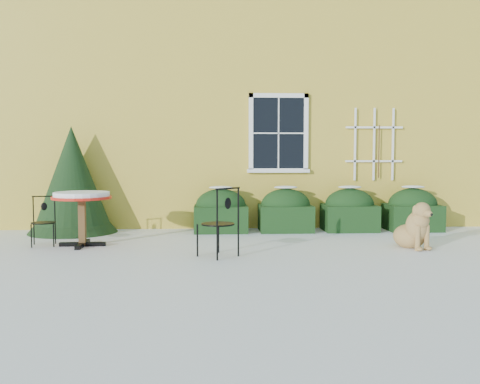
{
  "coord_description": "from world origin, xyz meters",
  "views": [
    {
      "loc": [
        -0.49,
        -8.04,
        1.53
      ],
      "look_at": [
        0.0,
        1.0,
        0.9
      ],
      "focal_mm": 40.0,
      "sensor_mm": 36.0,
      "label": 1
    }
  ],
  "objects": [
    {
      "name": "ground",
      "position": [
        0.0,
        0.0,
        0.0
      ],
      "size": [
        80.0,
        80.0,
        0.0
      ],
      "primitive_type": "plane",
      "color": "white",
      "rests_on": "ground"
    },
    {
      "name": "patio_chair_near",
      "position": [
        -0.36,
        -0.09,
        0.53
      ],
      "size": [
        0.66,
        0.65,
        1.05
      ],
      "rotation": [
        0.0,
        0.0,
        3.88
      ],
      "color": "black",
      "rests_on": "ground"
    },
    {
      "name": "patio_chair_far",
      "position": [
        -3.32,
        1.08,
        0.42
      ],
      "size": [
        0.44,
        0.43,
        0.83
      ],
      "rotation": [
        0.0,
        0.0,
        0.2
      ],
      "color": "black",
      "rests_on": "ground"
    },
    {
      "name": "evergreen_shrub",
      "position": [
        -3.22,
        2.6,
        0.84
      ],
      "size": [
        1.73,
        1.73,
        2.09
      ],
      "rotation": [
        0.0,
        0.0,
        -0.1
      ],
      "color": "black",
      "rests_on": "ground"
    },
    {
      "name": "hedge_row",
      "position": [
        1.65,
        2.55,
        0.4
      ],
      "size": [
        4.95,
        0.8,
        0.91
      ],
      "color": "black",
      "rests_on": "ground"
    },
    {
      "name": "bistro_table",
      "position": [
        -2.65,
        0.97,
        0.76
      ],
      "size": [
        0.98,
        0.98,
        0.91
      ],
      "rotation": [
        0.0,
        0.0,
        -0.21
      ],
      "color": "black",
      "rests_on": "ground"
    },
    {
      "name": "house",
      "position": [
        0.0,
        7.0,
        3.22
      ],
      "size": [
        12.4,
        8.4,
        6.4
      ],
      "color": "yellow",
      "rests_on": "ground"
    },
    {
      "name": "dog",
      "position": [
        2.83,
        0.45,
        0.32
      ],
      "size": [
        0.65,
        0.89,
        0.79
      ],
      "rotation": [
        0.0,
        0.0,
        0.33
      ],
      "color": "#AF884E",
      "rests_on": "ground"
    }
  ]
}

